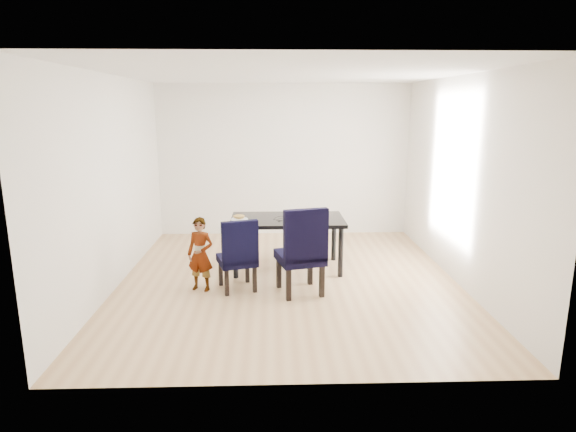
{
  "coord_description": "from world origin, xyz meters",
  "views": [
    {
      "loc": [
        -0.21,
        -6.15,
        2.3
      ],
      "look_at": [
        0.0,
        0.2,
        0.85
      ],
      "focal_mm": 30.0,
      "sensor_mm": 36.0,
      "label": 1
    }
  ],
  "objects_px": {
    "chair_left": "(237,254)",
    "dining_table": "(287,244)",
    "plate": "(239,219)",
    "laptop": "(312,214)",
    "child": "(200,254)",
    "chair_right": "(300,250)"
  },
  "relations": [
    {
      "from": "laptop",
      "to": "plate",
      "type": "bearing_deg",
      "value": 7.47
    },
    {
      "from": "chair_right",
      "to": "child",
      "type": "relative_size",
      "value": 1.19
    },
    {
      "from": "chair_left",
      "to": "chair_right",
      "type": "height_order",
      "value": "chair_right"
    },
    {
      "from": "child",
      "to": "laptop",
      "type": "distance_m",
      "value": 1.81
    },
    {
      "from": "child",
      "to": "chair_right",
      "type": "bearing_deg",
      "value": 12.32
    },
    {
      "from": "chair_left",
      "to": "child",
      "type": "distance_m",
      "value": 0.46
    },
    {
      "from": "plate",
      "to": "child",
      "type": "bearing_deg",
      "value": -122.14
    },
    {
      "from": "chair_left",
      "to": "chair_right",
      "type": "xyz_separation_m",
      "value": [
        0.8,
        -0.14,
        0.09
      ]
    },
    {
      "from": "chair_left",
      "to": "child",
      "type": "xyz_separation_m",
      "value": [
        -0.46,
        -0.01,
        0.0
      ]
    },
    {
      "from": "chair_left",
      "to": "laptop",
      "type": "xyz_separation_m",
      "value": [
        1.04,
        0.96,
        0.29
      ]
    },
    {
      "from": "child",
      "to": "plate",
      "type": "distance_m",
      "value": 0.9
    },
    {
      "from": "chair_right",
      "to": "child",
      "type": "height_order",
      "value": "chair_right"
    },
    {
      "from": "dining_table",
      "to": "plate",
      "type": "distance_m",
      "value": 0.78
    },
    {
      "from": "dining_table",
      "to": "plate",
      "type": "height_order",
      "value": "plate"
    },
    {
      "from": "plate",
      "to": "laptop",
      "type": "distance_m",
      "value": 1.07
    },
    {
      "from": "chair_left",
      "to": "dining_table",
      "type": "bearing_deg",
      "value": 32.21
    },
    {
      "from": "chair_left",
      "to": "chair_right",
      "type": "distance_m",
      "value": 0.81
    },
    {
      "from": "plate",
      "to": "laptop",
      "type": "relative_size",
      "value": 0.64
    },
    {
      "from": "chair_left",
      "to": "laptop",
      "type": "relative_size",
      "value": 2.54
    },
    {
      "from": "chair_right",
      "to": "laptop",
      "type": "relative_size",
      "value": 3.03
    },
    {
      "from": "chair_left",
      "to": "plate",
      "type": "xyz_separation_m",
      "value": [
        -0.01,
        0.71,
        0.29
      ]
    },
    {
      "from": "child",
      "to": "plate",
      "type": "xyz_separation_m",
      "value": [
        0.45,
        0.72,
        0.28
      ]
    }
  ]
}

